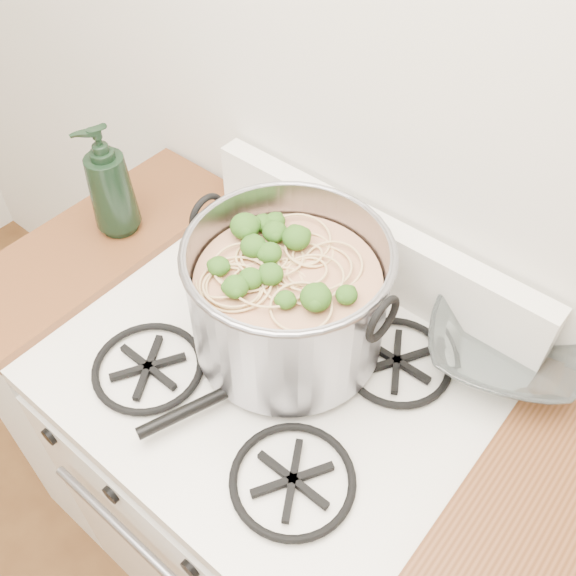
{
  "coord_description": "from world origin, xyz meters",
  "views": [
    {
      "loc": [
        0.46,
        0.76,
        1.87
      ],
      "look_at": [
        -0.01,
        1.32,
        1.06
      ],
      "focal_mm": 40.0,
      "sensor_mm": 36.0,
      "label": 1
    }
  ],
  "objects_px": {
    "stock_pot": "(288,299)",
    "spatula": "(273,369)",
    "bottle": "(109,181)",
    "glass_bowl": "(502,350)",
    "gas_range": "(275,482)"
  },
  "relations": [
    {
      "from": "glass_bowl",
      "to": "bottle",
      "type": "distance_m",
      "value": 0.84
    },
    {
      "from": "gas_range",
      "to": "glass_bowl",
      "type": "relative_size",
      "value": 8.45
    },
    {
      "from": "bottle",
      "to": "spatula",
      "type": "bearing_deg",
      "value": 12.33
    },
    {
      "from": "gas_range",
      "to": "bottle",
      "type": "relative_size",
      "value": 3.62
    },
    {
      "from": "spatula",
      "to": "bottle",
      "type": "bearing_deg",
      "value": -168.95
    },
    {
      "from": "glass_bowl",
      "to": "gas_range",
      "type": "bearing_deg",
      "value": -138.01
    },
    {
      "from": "stock_pot",
      "to": "spatula",
      "type": "height_order",
      "value": "stock_pot"
    },
    {
      "from": "stock_pot",
      "to": "spatula",
      "type": "relative_size",
      "value": 1.24
    },
    {
      "from": "stock_pot",
      "to": "gas_range",
      "type": "bearing_deg",
      "value": -78.86
    },
    {
      "from": "glass_bowl",
      "to": "bottle",
      "type": "bearing_deg",
      "value": -165.03
    },
    {
      "from": "gas_range",
      "to": "spatula",
      "type": "relative_size",
      "value": 2.98
    },
    {
      "from": "bottle",
      "to": "stock_pot",
      "type": "bearing_deg",
      "value": 21.02
    },
    {
      "from": "stock_pot",
      "to": "glass_bowl",
      "type": "relative_size",
      "value": 3.52
    },
    {
      "from": "stock_pot",
      "to": "spatula",
      "type": "xyz_separation_m",
      "value": [
        0.03,
        -0.08,
        -0.1
      ]
    },
    {
      "from": "glass_bowl",
      "to": "stock_pot",
      "type": "bearing_deg",
      "value": -146.02
    }
  ]
}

